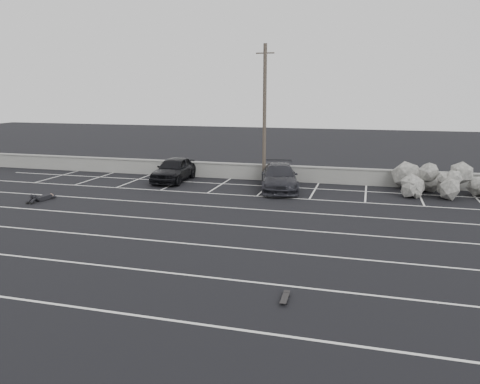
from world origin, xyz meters
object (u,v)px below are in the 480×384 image
(riprap_pile, at_px, (435,184))
(skateboard, at_px, (285,298))
(car_left, at_px, (174,169))
(trash_bin, at_px, (406,180))
(utility_pole, at_px, (265,114))
(car_right, at_px, (279,177))
(person, at_px, (45,195))

(riprap_pile, xyz_separation_m, skateboard, (-5.86, -16.33, -0.52))
(car_left, distance_m, trash_bin, 14.77)
(utility_pole, bearing_deg, riprap_pile, -4.85)
(car_right, height_order, trash_bin, car_right)
(skateboard, bearing_deg, trash_bin, 74.37)
(person, distance_m, skateboard, 17.58)
(utility_pole, xyz_separation_m, person, (-10.57, -8.16, -4.21))
(trash_bin, relative_size, skateboard, 1.35)
(person, bearing_deg, skateboard, -26.46)
(utility_pole, relative_size, riprap_pile, 1.42)
(trash_bin, relative_size, riprap_pile, 0.16)
(car_right, distance_m, person, 13.46)
(car_right, bearing_deg, riprap_pile, -5.47)
(skateboard, bearing_deg, person, 147.24)
(riprap_pile, bearing_deg, person, -160.82)
(utility_pole, relative_size, trash_bin, 8.75)
(person, bearing_deg, riprap_pile, 23.73)
(trash_bin, distance_m, skateboard, 18.15)
(car_left, bearing_deg, riprap_pile, -0.70)
(riprap_pile, xyz_separation_m, person, (-20.93, -7.28, -0.35))
(trash_bin, bearing_deg, car_right, -161.68)
(car_left, distance_m, utility_pole, 6.98)
(car_right, height_order, utility_pole, utility_pole)
(person, bearing_deg, utility_pole, 42.20)
(car_left, relative_size, trash_bin, 4.71)
(car_right, height_order, riprap_pile, car_right)
(car_left, height_order, person, car_left)
(car_left, relative_size, car_right, 0.89)
(car_left, xyz_separation_m, riprap_pile, (16.19, 0.34, -0.22))
(trash_bin, height_order, person, trash_bin)
(car_left, bearing_deg, trash_bin, 4.40)
(utility_pole, xyz_separation_m, trash_bin, (8.84, 0.40, -3.94))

